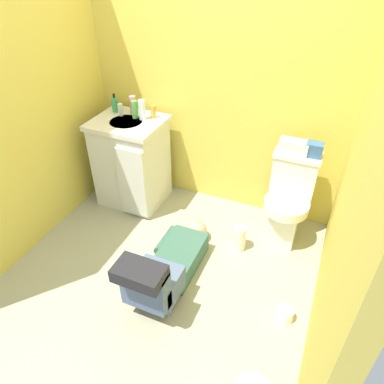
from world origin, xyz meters
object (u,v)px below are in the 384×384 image
(toilet, at_px, (288,200))
(faucet, at_px, (135,109))
(person_plumber, at_px, (168,266))
(bottle_pink, at_px, (133,105))
(vanity_cabinet, at_px, (132,161))
(toilet_paper_roll, at_px, (285,314))
(soap_dispenser, at_px, (115,104))
(bottle_clear, at_px, (142,110))
(paper_towel_roll, at_px, (239,238))
(bottle_white, at_px, (121,110))
(tissue_box, at_px, (294,147))
(toiletry_bag, at_px, (314,150))
(bottle_amber, at_px, (153,112))
(bottle_green, at_px, (135,109))

(toilet, relative_size, faucet, 7.50)
(person_plumber, distance_m, bottle_pink, 1.45)
(vanity_cabinet, height_order, toilet_paper_roll, vanity_cabinet)
(toilet, relative_size, soap_dispenser, 4.52)
(bottle_clear, xyz_separation_m, paper_towel_roll, (1.02, -0.36, -0.79))
(bottle_pink, bearing_deg, bottle_white, -129.87)
(faucet, bearing_deg, tissue_box, -0.35)
(tissue_box, xyz_separation_m, paper_towel_roll, (-0.25, -0.41, -0.69))
(soap_dispenser, height_order, toilet_paper_roll, soap_dispenser)
(toilet_paper_roll, bearing_deg, faucet, 149.78)
(faucet, bearing_deg, paper_towel_roll, -20.30)
(toiletry_bag, distance_m, bottle_white, 1.64)
(bottle_amber, distance_m, toilet_paper_roll, 1.91)
(person_plumber, distance_m, soap_dispenser, 1.52)
(bottle_clear, bearing_deg, toilet, -1.58)
(vanity_cabinet, bearing_deg, bottle_white, 144.38)
(vanity_cabinet, distance_m, faucet, 0.47)
(soap_dispenser, bearing_deg, toilet_paper_roll, -27.03)
(vanity_cabinet, distance_m, soap_dispenser, 0.52)
(toilet, bearing_deg, vanity_cabinet, -178.11)
(faucet, relative_size, toiletry_bag, 0.81)
(paper_towel_roll, bearing_deg, bottle_green, 162.05)
(bottle_green, bearing_deg, bottle_pink, 129.70)
(toilet, xyz_separation_m, paper_towel_roll, (-0.30, -0.32, -0.25))
(bottle_white, bearing_deg, bottle_clear, 1.76)
(person_plumber, xyz_separation_m, paper_towel_roll, (0.37, 0.54, -0.06))
(soap_dispenser, bearing_deg, paper_towel_roll, -16.78)
(bottle_white, xyz_separation_m, toilet_paper_roll, (1.72, -0.87, -0.82))
(faucet, distance_m, paper_towel_roll, 1.42)
(paper_towel_roll, bearing_deg, toiletry_bag, 45.35)
(faucet, xyz_separation_m, bottle_pink, (-0.03, 0.02, 0.03))
(bottle_clear, xyz_separation_m, toilet_paper_roll, (1.51, -0.88, -0.85))
(faucet, height_order, bottle_pink, bottle_pink)
(vanity_cabinet, height_order, soap_dispenser, soap_dispenser)
(toilet, xyz_separation_m, soap_dispenser, (-1.62, 0.08, 0.52))
(toilet_paper_roll, bearing_deg, bottle_clear, 149.74)
(soap_dispenser, bearing_deg, person_plumber, -44.76)
(tissue_box, distance_m, toilet_paper_roll, 1.22)
(toiletry_bag, height_order, bottle_clear, bottle_clear)
(person_plumber, bearing_deg, faucet, 128.31)
(toilet, relative_size, bottle_amber, 6.77)
(toiletry_bag, bearing_deg, toilet, -139.23)
(soap_dispenser, distance_m, paper_towel_roll, 1.58)
(bottle_clear, distance_m, paper_towel_roll, 1.34)
(toilet, distance_m, person_plumber, 1.11)
(tissue_box, xyz_separation_m, toilet_paper_roll, (0.23, -0.93, -0.75))
(tissue_box, relative_size, bottle_clear, 1.30)
(soap_dispenser, bearing_deg, vanity_cabinet, -33.10)
(bottle_white, bearing_deg, faucet, 33.47)
(bottle_white, bearing_deg, toilet_paper_roll, -26.89)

